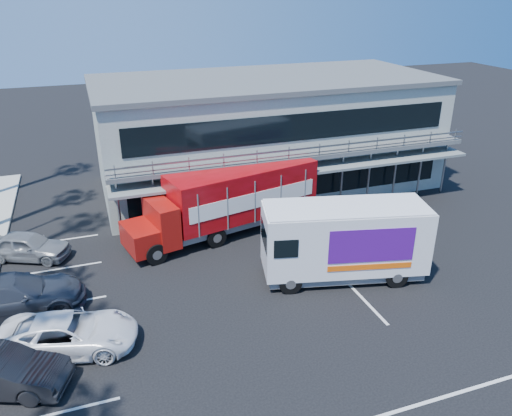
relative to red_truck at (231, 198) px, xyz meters
name	(u,v)px	position (x,y,z in m)	size (l,w,h in m)	color
ground	(322,308)	(1.59, -8.33, -2.02)	(120.00, 120.00, 0.00)	black
building	(267,132)	(4.59, 6.61, 1.63)	(22.40, 12.00, 7.30)	gray
red_truck	(231,198)	(0.00, 0.00, 0.00)	(11.21, 4.88, 3.68)	#97100C
white_van	(344,240)	(3.58, -6.33, -0.08)	(7.89, 4.23, 3.66)	silver
parked_car_c	(68,333)	(-8.69, -7.53, -1.31)	(2.36, 5.13, 1.43)	white
parked_car_d	(11,296)	(-10.91, -4.33, -1.16)	(2.41, 5.92, 1.72)	#2F343F
parked_car_e	(27,246)	(-10.58, 0.50, -1.32)	(1.67, 4.14, 1.41)	gray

